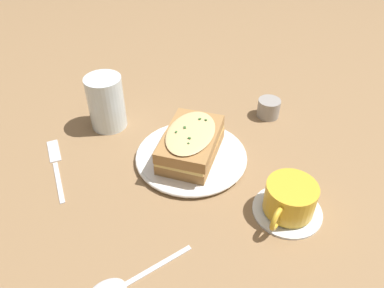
{
  "coord_description": "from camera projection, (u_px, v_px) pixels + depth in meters",
  "views": [
    {
      "loc": [
        0.55,
        0.06,
        0.51
      ],
      "look_at": [
        -0.01,
        0.0,
        0.04
      ],
      "focal_mm": 35.0,
      "sensor_mm": 36.0,
      "label": 1
    }
  ],
  "objects": [
    {
      "name": "ground_plane",
      "position": [
        191.0,
        162.0,
        0.75
      ],
      "size": [
        2.4,
        2.4,
        0.0
      ],
      "primitive_type": "plane",
      "color": "olive"
    },
    {
      "name": "dinner_plate",
      "position": [
        192.0,
        156.0,
        0.75
      ],
      "size": [
        0.22,
        0.22,
        0.01
      ],
      "color": "white",
      "rests_on": "ground_plane"
    },
    {
      "name": "sandwich",
      "position": [
        192.0,
        143.0,
        0.73
      ],
      "size": [
        0.17,
        0.13,
        0.07
      ],
      "rotation": [
        0.0,
        0.0,
        2.94
      ],
      "color": "#A37542",
      "rests_on": "dinner_plate"
    },
    {
      "name": "teacup_with_saucer",
      "position": [
        289.0,
        201.0,
        0.63
      ],
      "size": [
        0.13,
        0.12,
        0.06
      ],
      "rotation": [
        0.0,
        0.0,
        5.8
      ],
      "color": "white",
      "rests_on": "ground_plane"
    },
    {
      "name": "water_glass",
      "position": [
        106.0,
        102.0,
        0.81
      ],
      "size": [
        0.08,
        0.08,
        0.12
      ],
      "primitive_type": "cylinder",
      "color": "silver",
      "rests_on": "ground_plane"
    },
    {
      "name": "fork",
      "position": [
        55.0,
        162.0,
        0.75
      ],
      "size": [
        0.17,
        0.1,
        0.0
      ],
      "rotation": [
        0.0,
        0.0,
        2.07
      ],
      "color": "silver",
      "rests_on": "ground_plane"
    },
    {
      "name": "condiment_pot",
      "position": [
        269.0,
        108.0,
        0.86
      ],
      "size": [
        0.05,
        0.05,
        0.04
      ],
      "primitive_type": "cylinder",
      "color": "gray",
      "rests_on": "ground_plane"
    }
  ]
}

